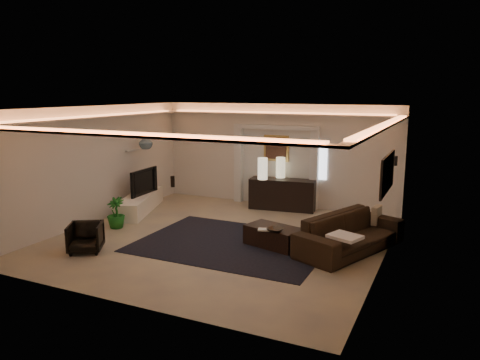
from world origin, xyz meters
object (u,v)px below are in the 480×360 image
at_px(sofa, 350,233).
at_px(armchair, 86,238).
at_px(console, 283,195).
at_px(coffee_table, 274,237).

distance_m(sofa, armchair, 5.45).
height_order(console, coffee_table, console).
bearing_deg(console, armchair, -123.85).
relative_size(coffee_table, armchair, 1.77).
xyz_separation_m(sofa, coffee_table, (-1.53, -0.39, -0.17)).
relative_size(console, coffee_table, 1.54).
bearing_deg(armchair, coffee_table, -0.66).
height_order(console, sofa, console).
distance_m(coffee_table, armchair, 3.91).
bearing_deg(armchair, sofa, -5.20).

